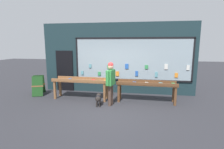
# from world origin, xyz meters

# --- Properties ---
(ground_plane) EXTENTS (40.00, 40.00, 0.00)m
(ground_plane) POSITION_xyz_m (0.00, 0.00, 0.00)
(ground_plane) COLOR #2D2D33
(shopfront_facade) EXTENTS (7.55, 0.29, 3.46)m
(shopfront_facade) POSITION_xyz_m (0.02, 2.39, 1.72)
(shopfront_facade) COLOR #192D33
(shopfront_facade) RESTS_ON ground_plane
(display_table_left) EXTENTS (2.50, 0.71, 0.94)m
(display_table_left) POSITION_xyz_m (-1.44, 1.06, 0.76)
(display_table_left) COLOR brown
(display_table_left) RESTS_ON ground_plane
(display_table_right) EXTENTS (2.50, 0.67, 0.90)m
(display_table_right) POSITION_xyz_m (1.44, 1.06, 0.72)
(display_table_right) COLOR brown
(display_table_right) RESTS_ON ground_plane
(person_browsing) EXTENTS (0.31, 0.67, 1.74)m
(person_browsing) POSITION_xyz_m (0.02, 0.43, 1.03)
(person_browsing) COLOR #4C382D
(person_browsing) RESTS_ON ground_plane
(small_dog) EXTENTS (0.27, 0.57, 0.46)m
(small_dog) POSITION_xyz_m (-0.45, 0.28, 0.31)
(small_dog) COLOR black
(small_dog) RESTS_ON ground_plane
(sandwich_board_sign) EXTENTS (0.71, 0.87, 0.93)m
(sandwich_board_sign) POSITION_xyz_m (-3.67, 1.32, 0.48)
(sandwich_board_sign) COLOR #193F19
(sandwich_board_sign) RESTS_ON ground_plane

